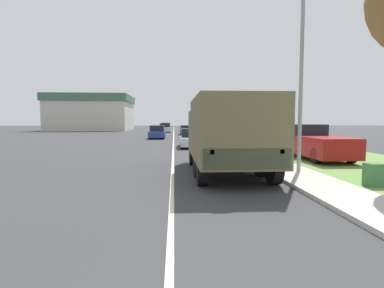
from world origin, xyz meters
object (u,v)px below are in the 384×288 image
object	(u,v)px
car_second_ahead	(157,133)
car_third_ahead	(186,130)
car_fourth_ahead	(166,128)
car_nearest_ahead	(192,139)
pickup_truck	(314,143)
car_farthest_ahead	(164,127)
military_truck	(227,132)
lamp_post	(297,46)

from	to	relation	value
car_second_ahead	car_third_ahead	distance (m)	9.77
car_second_ahead	car_fourth_ahead	distance (m)	18.37
car_nearest_ahead	pickup_truck	world-z (taller)	pickup_truck
car_third_ahead	car_nearest_ahead	bearing A→B (deg)	-90.92
car_third_ahead	car_farthest_ahead	size ratio (longest dim) A/B	0.90
pickup_truck	car_nearest_ahead	bearing A→B (deg)	129.80
car_second_ahead	pickup_truck	size ratio (longest dim) A/B	0.75
military_truck	car_nearest_ahead	distance (m)	11.60
car_farthest_ahead	pickup_truck	distance (m)	50.99
military_truck	car_second_ahead	bearing A→B (deg)	99.66
car_second_ahead	pickup_truck	xyz separation A→B (m)	(9.36, -18.82, 0.19)
military_truck	car_fourth_ahead	xyz separation A→B (m)	(-3.46, 41.47, -0.85)
car_second_ahead	car_third_ahead	size ratio (longest dim) A/B	0.97
military_truck	car_nearest_ahead	xyz separation A→B (m)	(-0.62, 11.54, -0.95)
car_nearest_ahead	lamp_post	world-z (taller)	lamp_post
military_truck	car_nearest_ahead	bearing A→B (deg)	93.07
car_third_ahead	pickup_truck	size ratio (longest dim) A/B	0.77
military_truck	lamp_post	size ratio (longest dim) A/B	0.85
pickup_truck	military_truck	bearing A→B (deg)	-141.73
lamp_post	car_farthest_ahead	bearing A→B (deg)	97.04
car_nearest_ahead	car_fourth_ahead	world-z (taller)	car_fourth_ahead
car_nearest_ahead	pickup_truck	bearing A→B (deg)	-50.20
military_truck	lamp_post	xyz separation A→B (m)	(2.50, -0.28, 3.14)
car_second_ahead	car_farthest_ahead	distance (m)	31.25
lamp_post	pickup_truck	bearing A→B (deg)	57.28
car_nearest_ahead	lamp_post	distance (m)	12.89
car_nearest_ahead	car_farthest_ahead	bearing A→B (deg)	94.84
car_second_ahead	car_nearest_ahead	bearing A→B (deg)	-74.01
car_farthest_ahead	pickup_truck	xyz separation A→B (m)	(9.67, -50.07, 0.18)
car_fourth_ahead	pickup_truck	size ratio (longest dim) A/B	0.74
car_farthest_ahead	lamp_post	size ratio (longest dim) A/B	0.58
car_second_ahead	car_farthest_ahead	xyz separation A→B (m)	(-0.31, 31.25, 0.01)
car_fourth_ahead	lamp_post	distance (m)	42.36
military_truck	car_farthest_ahead	bearing A→B (deg)	94.47
car_second_ahead	car_fourth_ahead	bearing A→B (deg)	88.55
car_third_ahead	car_farthest_ahead	distance (m)	22.54
car_farthest_ahead	lamp_post	world-z (taller)	lamp_post
pickup_truck	lamp_post	world-z (taller)	lamp_post
car_nearest_ahead	car_second_ahead	xyz separation A→B (m)	(-3.31, 11.56, 0.03)
military_truck	car_second_ahead	xyz separation A→B (m)	(-3.93, 23.10, -0.92)
car_fourth_ahead	car_nearest_ahead	bearing A→B (deg)	-84.57
pickup_truck	car_farthest_ahead	bearing A→B (deg)	100.94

